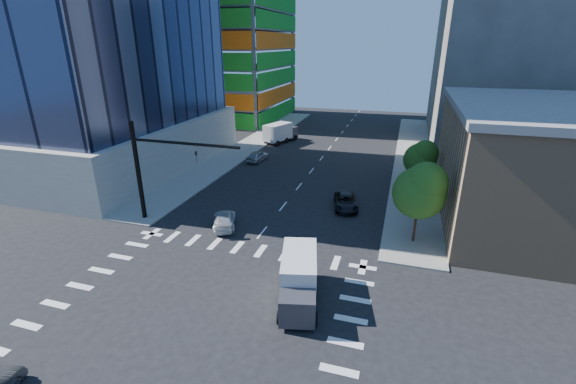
% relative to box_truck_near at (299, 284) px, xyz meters
% --- Properties ---
extents(ground, '(160.00, 160.00, 0.00)m').
position_rel_box_truck_near_xyz_m(ground, '(-5.56, -3.75, -1.28)').
color(ground, black).
rests_on(ground, ground).
extents(road_markings, '(20.00, 20.00, 0.01)m').
position_rel_box_truck_near_xyz_m(road_markings, '(-5.56, -3.75, -1.28)').
color(road_markings, silver).
rests_on(road_markings, ground).
extents(sidewalk_ne, '(5.00, 60.00, 0.15)m').
position_rel_box_truck_near_xyz_m(sidewalk_ne, '(6.94, 36.25, -1.21)').
color(sidewalk_ne, gray).
rests_on(sidewalk_ne, ground).
extents(sidewalk_nw, '(5.00, 60.00, 0.15)m').
position_rel_box_truck_near_xyz_m(sidewalk_nw, '(-18.06, 36.25, -1.21)').
color(sidewalk_nw, gray).
rests_on(sidewalk_nw, ground).
extents(commercial_building, '(20.50, 22.50, 10.60)m').
position_rel_box_truck_near_xyz_m(commercial_building, '(19.44, 18.25, 4.03)').
color(commercial_building, tan).
rests_on(commercial_building, ground).
extents(bg_building_ne, '(24.00, 30.00, 28.00)m').
position_rel_box_truck_near_xyz_m(bg_building_ne, '(21.44, 51.25, 12.72)').
color(bg_building_ne, '#5B5652').
rests_on(bg_building_ne, ground).
extents(signal_mast_nw, '(10.20, 0.40, 9.00)m').
position_rel_box_truck_near_xyz_m(signal_mast_nw, '(-15.56, 7.75, 4.21)').
color(signal_mast_nw, black).
rests_on(signal_mast_nw, sidewalk_nw).
extents(tree_south, '(4.16, 4.16, 6.82)m').
position_rel_box_truck_near_xyz_m(tree_south, '(7.07, 10.16, 3.40)').
color(tree_south, '#382316').
rests_on(tree_south, sidewalk_ne).
extents(tree_north, '(3.54, 3.52, 5.78)m').
position_rel_box_truck_near_xyz_m(tree_north, '(7.37, 22.16, 2.71)').
color(tree_north, '#382316').
rests_on(tree_north, sidewalk_ne).
extents(car_nb_far, '(3.16, 5.11, 1.32)m').
position_rel_box_truck_near_xyz_m(car_nb_far, '(0.50, 15.72, -0.62)').
color(car_nb_far, black).
rests_on(car_nb_far, ground).
extents(car_sb_near, '(3.49, 4.92, 1.32)m').
position_rel_box_truck_near_xyz_m(car_sb_near, '(-9.20, 8.44, -0.62)').
color(car_sb_near, silver).
rests_on(car_sb_near, ground).
extents(car_sb_mid, '(2.15, 4.44, 1.46)m').
position_rel_box_truck_near_xyz_m(car_sb_mid, '(-13.76, 28.33, -0.55)').
color(car_sb_mid, '#A9ABB1').
rests_on(car_sb_mid, ground).
extents(box_truck_near, '(3.58, 5.92, 2.90)m').
position_rel_box_truck_near_xyz_m(box_truck_near, '(0.00, 0.00, 0.00)').
color(box_truck_near, black).
rests_on(box_truck_near, ground).
extents(box_truck_far, '(4.44, 6.55, 3.17)m').
position_rel_box_truck_near_xyz_m(box_truck_far, '(-13.98, 39.86, 0.12)').
color(box_truck_far, black).
rests_on(box_truck_far, ground).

